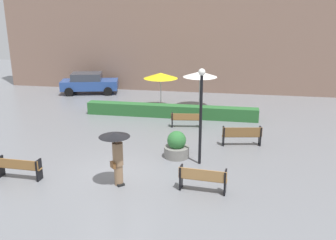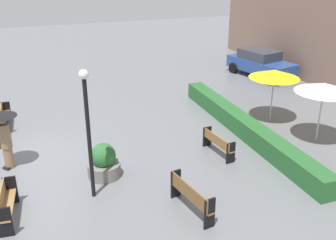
% 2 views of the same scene
% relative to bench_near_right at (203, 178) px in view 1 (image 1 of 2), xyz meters
% --- Properties ---
extents(ground_plane, '(60.00, 60.00, 0.00)m').
position_rel_bench_near_right_xyz_m(ground_plane, '(-3.39, 0.62, -0.53)').
color(ground_plane, slate).
extents(bench_near_right, '(1.72, 0.51, 0.89)m').
position_rel_bench_near_right_xyz_m(bench_near_right, '(0.00, 0.00, 0.00)').
color(bench_near_right, '#9E7242').
rests_on(bench_near_right, ground).
extents(bench_far_right, '(1.87, 0.65, 0.91)m').
position_rel_bench_near_right_xyz_m(bench_far_right, '(1.42, 4.90, 0.02)').
color(bench_far_right, brown).
rests_on(bench_far_right, ground).
extents(bench_back_row, '(1.68, 0.55, 0.79)m').
position_rel_bench_near_right_xyz_m(bench_back_row, '(-1.52, 7.22, -0.05)').
color(bench_back_row, olive).
rests_on(bench_back_row, ground).
extents(bench_near_left, '(1.75, 0.42, 0.82)m').
position_rel_bench_near_right_xyz_m(bench_near_left, '(-6.94, -0.19, -0.04)').
color(bench_near_left, olive).
rests_on(bench_near_left, ground).
extents(pedestrian_with_umbrella, '(1.12, 1.12, 2.05)m').
position_rel_bench_near_right_xyz_m(pedestrian_with_umbrella, '(-3.11, -0.02, 0.87)').
color(pedestrian_with_umbrella, '#8C6B4C').
rests_on(pedestrian_with_umbrella, ground).
extents(planter_pot, '(1.09, 1.09, 1.18)m').
position_rel_bench_near_right_xyz_m(planter_pot, '(-1.39, 2.99, -0.03)').
color(planter_pot, slate).
rests_on(planter_pot, ground).
extents(lamp_post, '(0.28, 0.28, 3.99)m').
position_rel_bench_near_right_xyz_m(lamp_post, '(-0.34, 2.44, 1.92)').
color(lamp_post, black).
rests_on(lamp_post, ground).
extents(patio_umbrella_yellow, '(2.17, 2.17, 2.32)m').
position_rel_bench_near_right_xyz_m(patio_umbrella_yellow, '(-3.66, 10.88, 1.61)').
color(patio_umbrella_yellow, silver).
rests_on(patio_umbrella_yellow, ground).
extents(patio_umbrella_white, '(2.17, 2.17, 2.39)m').
position_rel_bench_near_right_xyz_m(patio_umbrella_white, '(-1.21, 11.42, 1.68)').
color(patio_umbrella_white, silver).
rests_on(patio_umbrella_white, ground).
extents(hedge_strip, '(10.22, 0.70, 0.73)m').
position_rel_bench_near_right_xyz_m(hedge_strip, '(-2.69, 9.02, -0.16)').
color(hedge_strip, '#28602D').
rests_on(hedge_strip, ground).
extents(building_facade, '(28.00, 1.20, 10.87)m').
position_rel_bench_near_right_xyz_m(building_facade, '(-3.39, 16.62, 4.90)').
color(building_facade, '#846656').
rests_on(building_facade, ground).
extents(parked_car, '(4.50, 2.77, 1.57)m').
position_rel_bench_near_right_xyz_m(parked_car, '(-9.89, 14.23, 0.29)').
color(parked_car, '#28478C').
rests_on(parked_car, ground).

